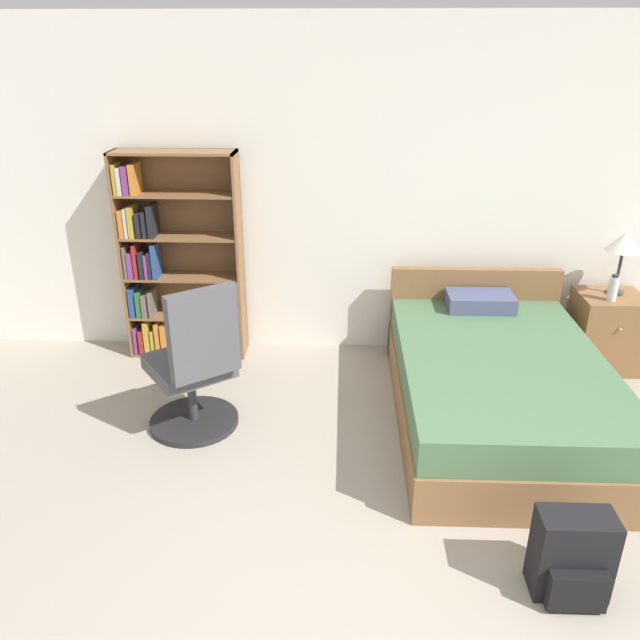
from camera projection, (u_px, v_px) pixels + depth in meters
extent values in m
cube|color=white|center=(399.00, 195.00, 4.85)|extent=(9.00, 0.06, 2.60)
cube|color=brown|center=(125.00, 257.00, 4.93)|extent=(0.02, 0.27, 1.65)
cube|color=brown|center=(240.00, 259.00, 4.90)|extent=(0.02, 0.27, 1.65)
cube|color=brown|center=(186.00, 253.00, 5.03)|extent=(0.94, 0.01, 1.65)
cube|color=brown|center=(191.00, 351.00, 5.25)|extent=(0.90, 0.25, 0.02)
cube|color=#7A387F|center=(138.00, 338.00, 5.18)|extent=(0.03, 0.18, 0.23)
cube|color=maroon|center=(144.00, 339.00, 5.20)|extent=(0.04, 0.20, 0.20)
cube|color=gold|center=(149.00, 336.00, 5.15)|extent=(0.04, 0.15, 0.28)
cube|color=gold|center=(155.00, 340.00, 5.17)|extent=(0.02, 0.16, 0.21)
cube|color=orange|center=(160.00, 336.00, 5.17)|extent=(0.04, 0.18, 0.27)
cube|color=orange|center=(166.00, 336.00, 5.18)|extent=(0.04, 0.20, 0.26)
cube|color=brown|center=(188.00, 314.00, 5.11)|extent=(0.90, 0.25, 0.02)
cube|color=navy|center=(135.00, 300.00, 5.06)|extent=(0.04, 0.21, 0.24)
cube|color=#2D6638|center=(141.00, 302.00, 5.06)|extent=(0.04, 0.19, 0.21)
cube|color=#665B51|center=(147.00, 304.00, 5.05)|extent=(0.04, 0.17, 0.18)
cube|color=#665B51|center=(153.00, 303.00, 5.05)|extent=(0.03, 0.19, 0.21)
cube|color=brown|center=(184.00, 277.00, 4.98)|extent=(0.90, 0.25, 0.02)
cube|color=#665B51|center=(128.00, 261.00, 4.91)|extent=(0.02, 0.17, 0.26)
cube|color=#7A387F|center=(133.00, 264.00, 4.92)|extent=(0.04, 0.17, 0.21)
cube|color=maroon|center=(138.00, 259.00, 4.92)|extent=(0.03, 0.21, 0.27)
cube|color=black|center=(144.00, 263.00, 4.92)|extent=(0.03, 0.18, 0.22)
cube|color=#7A387F|center=(149.00, 265.00, 4.92)|extent=(0.02, 0.19, 0.19)
cube|color=black|center=(152.00, 263.00, 4.92)|extent=(0.02, 0.20, 0.22)
cube|color=navy|center=(156.00, 260.00, 4.89)|extent=(0.04, 0.16, 0.28)
cube|color=brown|center=(180.00, 236.00, 4.85)|extent=(0.90, 0.25, 0.02)
cube|color=orange|center=(124.00, 223.00, 4.79)|extent=(0.04, 0.18, 0.21)
cube|color=beige|center=(128.00, 222.00, 4.78)|extent=(0.02, 0.18, 0.22)
cube|color=gold|center=(134.00, 221.00, 4.78)|extent=(0.04, 0.19, 0.23)
cube|color=black|center=(140.00, 224.00, 4.78)|extent=(0.04, 0.16, 0.19)
cube|color=black|center=(146.00, 224.00, 4.77)|extent=(0.03, 0.17, 0.20)
cube|color=black|center=(153.00, 220.00, 4.78)|extent=(0.04, 0.20, 0.25)
cube|color=brown|center=(176.00, 194.00, 4.71)|extent=(0.90, 0.25, 0.02)
cube|color=gold|center=(117.00, 179.00, 4.64)|extent=(0.02, 0.16, 0.22)
cube|color=beige|center=(122.00, 180.00, 4.65)|extent=(0.03, 0.17, 0.20)
cube|color=#7A387F|center=(128.00, 179.00, 4.66)|extent=(0.04, 0.19, 0.21)
cube|color=orange|center=(135.00, 178.00, 4.65)|extent=(0.04, 0.20, 0.22)
cube|color=brown|center=(172.00, 152.00, 4.59)|extent=(0.94, 0.27, 0.02)
cube|color=brown|center=(496.00, 403.00, 4.21)|extent=(1.33, 2.07, 0.30)
cube|color=#4C704C|center=(501.00, 370.00, 4.11)|extent=(1.30, 2.03, 0.22)
cube|color=brown|center=(472.00, 314.00, 5.03)|extent=(1.33, 0.08, 0.77)
cube|color=#4C5175|center=(480.00, 301.00, 4.76)|extent=(0.50, 0.30, 0.12)
cylinder|color=#232326|center=(194.00, 421.00, 4.25)|extent=(0.60, 0.60, 0.04)
cylinder|color=#333338|center=(192.00, 396.00, 4.17)|extent=(0.06, 0.06, 0.36)
cube|color=#4C4C51|center=(189.00, 365.00, 4.07)|extent=(0.67, 0.67, 0.10)
cube|color=#4C4C51|center=(204.00, 334.00, 3.73)|extent=(0.40, 0.33, 0.56)
cube|color=brown|center=(605.00, 331.00, 4.91)|extent=(0.48, 0.44, 0.61)
sphere|color=tan|center=(620.00, 329.00, 4.64)|extent=(0.02, 0.02, 0.02)
cylinder|color=#333333|center=(614.00, 292.00, 4.82)|extent=(0.13, 0.13, 0.02)
cylinder|color=#333333|center=(619.00, 271.00, 4.75)|extent=(0.02, 0.02, 0.32)
cone|color=white|center=(625.00, 242.00, 4.65)|extent=(0.26, 0.26, 0.14)
cylinder|color=silver|center=(613.00, 289.00, 4.65)|extent=(0.07, 0.07, 0.18)
cylinder|color=#2D2D33|center=(616.00, 276.00, 4.61)|extent=(0.05, 0.05, 0.02)
cube|color=black|center=(572.00, 554.00, 2.87)|extent=(0.35, 0.19, 0.43)
cube|color=black|center=(577.00, 591.00, 2.80)|extent=(0.26, 0.07, 0.20)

